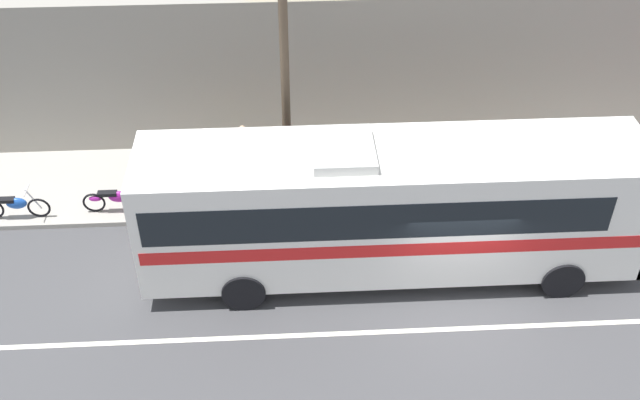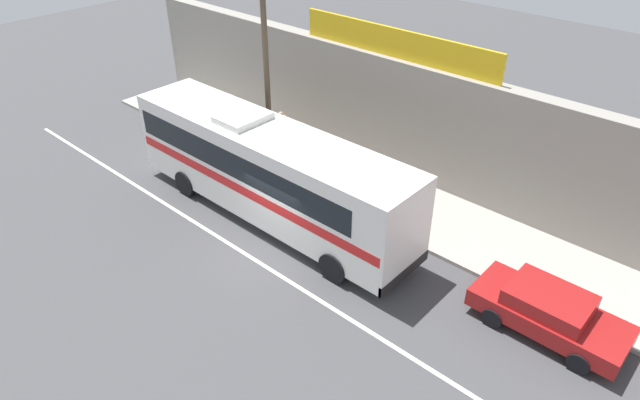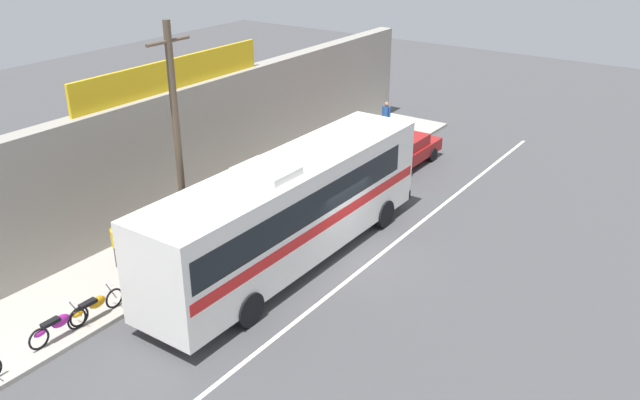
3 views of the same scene
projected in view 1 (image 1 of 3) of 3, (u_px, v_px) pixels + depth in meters
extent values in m
plane|color=#444447|center=(453.00, 304.00, 17.96)|extent=(70.00, 70.00, 0.00)
cube|color=#A8A399|center=(419.00, 176.00, 22.02)|extent=(30.00, 3.60, 0.14)
cube|color=gray|center=(414.00, 71.00, 22.29)|extent=(30.00, 0.70, 4.80)
cube|color=silver|center=(460.00, 329.00, 17.32)|extent=(30.00, 0.14, 0.01)
cube|color=white|center=(392.00, 206.00, 17.76)|extent=(11.95, 2.50, 3.10)
cube|color=black|center=(373.00, 188.00, 17.40)|extent=(10.51, 2.52, 0.96)
cube|color=red|center=(391.00, 216.00, 17.94)|extent=(11.71, 2.51, 0.36)
cube|color=black|center=(640.00, 183.00, 17.74)|extent=(0.04, 2.25, 1.40)
cube|color=black|center=(621.00, 241.00, 18.86)|extent=(0.12, 2.50, 0.36)
cube|color=silver|center=(343.00, 150.00, 16.68)|extent=(1.40, 1.75, 0.24)
cylinder|color=black|center=(535.00, 218.00, 19.75)|extent=(1.04, 0.32, 1.04)
cylinder|color=black|center=(562.00, 278.00, 17.92)|extent=(1.04, 0.32, 1.04)
cylinder|color=black|center=(246.00, 228.00, 19.42)|extent=(1.04, 0.32, 1.04)
cylinder|color=black|center=(244.00, 290.00, 17.59)|extent=(1.04, 0.32, 1.04)
cylinder|color=brown|center=(285.00, 83.00, 18.23)|extent=(0.22, 0.22, 7.91)
torus|color=black|center=(141.00, 201.00, 20.43)|extent=(0.62, 0.06, 0.62)
torus|color=black|center=(94.00, 203.00, 20.37)|extent=(0.62, 0.06, 0.62)
cylinder|color=silver|center=(136.00, 193.00, 20.24)|extent=(0.34, 0.04, 0.65)
cylinder|color=silver|center=(131.00, 183.00, 20.04)|extent=(0.03, 0.56, 0.03)
ellipsoid|color=#991E8C|center=(119.00, 197.00, 20.29)|extent=(0.56, 0.22, 0.34)
cube|color=black|center=(107.00, 194.00, 20.20)|extent=(0.52, 0.20, 0.10)
ellipsoid|color=#991E8C|center=(95.00, 199.00, 20.29)|extent=(0.36, 0.14, 0.16)
torus|color=black|center=(184.00, 201.00, 20.44)|extent=(0.62, 0.06, 0.62)
torus|color=black|center=(136.00, 202.00, 20.38)|extent=(0.62, 0.06, 0.62)
cylinder|color=silver|center=(180.00, 192.00, 20.25)|extent=(0.34, 0.04, 0.65)
cylinder|color=silver|center=(175.00, 183.00, 20.05)|extent=(0.03, 0.56, 0.03)
ellipsoid|color=orange|center=(162.00, 196.00, 20.30)|extent=(0.56, 0.22, 0.34)
cube|color=black|center=(150.00, 193.00, 20.21)|extent=(0.52, 0.20, 0.10)
ellipsoid|color=orange|center=(138.00, 198.00, 20.30)|extent=(0.36, 0.14, 0.16)
torus|color=black|center=(39.00, 208.00, 20.19)|extent=(0.62, 0.06, 0.62)
cylinder|color=silver|center=(33.00, 199.00, 20.01)|extent=(0.34, 0.04, 0.65)
cylinder|color=silver|center=(27.00, 190.00, 19.81)|extent=(0.03, 0.56, 0.03)
ellipsoid|color=#1E51B2|center=(16.00, 203.00, 20.06)|extent=(0.56, 0.22, 0.34)
cube|color=black|center=(5.00, 200.00, 19.97)|extent=(0.52, 0.20, 0.10)
cylinder|color=black|center=(245.00, 159.00, 21.92)|extent=(0.13, 0.13, 0.76)
cylinder|color=black|center=(245.00, 162.00, 21.78)|extent=(0.13, 0.13, 0.76)
cylinder|color=gold|center=(243.00, 141.00, 21.44)|extent=(0.30, 0.30, 0.57)
sphere|color=tan|center=(242.00, 129.00, 21.18)|extent=(0.21, 0.21, 0.21)
cylinder|color=gold|center=(243.00, 137.00, 21.58)|extent=(0.08, 0.08, 0.53)
cylinder|color=gold|center=(243.00, 144.00, 21.26)|extent=(0.08, 0.08, 0.53)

